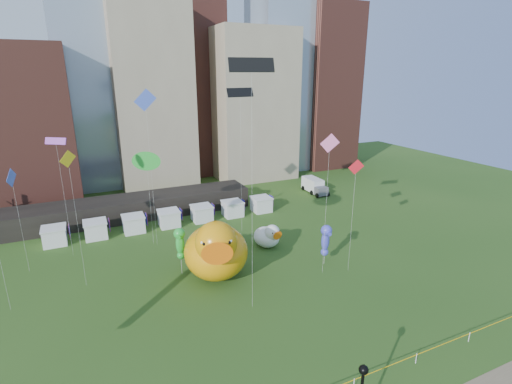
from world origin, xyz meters
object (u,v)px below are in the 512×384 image
big_duck (216,250)px  box_truck (314,186)px  seahorse_purple (326,238)px  small_duck (268,236)px  seahorse_green (180,241)px

big_duck → box_truck: (27.03, 22.11, -2.03)m
seahorse_purple → box_truck: size_ratio=0.79×
small_duck → box_truck: small_duck is taller
seahorse_green → seahorse_purple: seahorse_green is taller
box_truck → seahorse_purple: bearing=-118.3°
big_duck → small_duck: size_ratio=2.26×
seahorse_green → seahorse_purple: 16.54m
small_duck → seahorse_purple: size_ratio=0.93×
seahorse_purple → small_duck: bearing=131.1°
small_duck → box_truck: size_ratio=0.73×
small_duck → box_truck: bearing=31.4°
box_truck → big_duck: bearing=-138.3°
box_truck → seahorse_green: bearing=-144.7°
seahorse_green → big_duck: bearing=-18.7°
small_duck → seahorse_green: 12.26m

